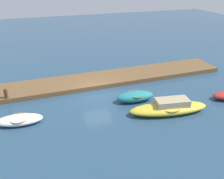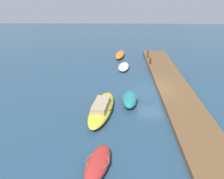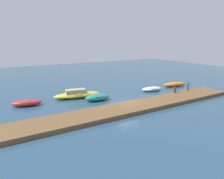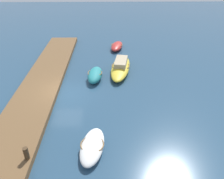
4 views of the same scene
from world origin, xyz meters
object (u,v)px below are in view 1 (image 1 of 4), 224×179
Objects in this scene: motorboat_yellow at (169,107)px; mooring_post_west at (6,94)px; dinghy_white at (20,120)px; rowboat_teal at (135,96)px.

mooring_post_west is at bearing -16.70° from motorboat_yellow.
motorboat_yellow is at bearing 153.86° from mooring_post_west.
mooring_post_west is at bearing -66.86° from dinghy_white.
dinghy_white is 3.62m from mooring_post_west.
rowboat_teal reaches higher than dinghy_white.
rowboat_teal is 0.52× the size of motorboat_yellow.
dinghy_white is 4.26× the size of mooring_post_west.
motorboat_yellow reaches higher than rowboat_teal.
mooring_post_west reaches higher than motorboat_yellow.
rowboat_teal is 2.95m from motorboat_yellow.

